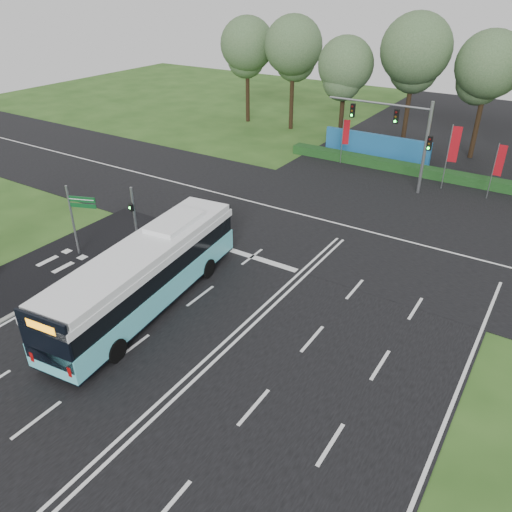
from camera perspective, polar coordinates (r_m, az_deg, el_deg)
The scene contains 15 objects.
ground at distance 24.92m, azimuth -0.37°, elevation -6.96°, with size 120.00×120.00×0.00m, color #284C19.
road_main at distance 24.91m, azimuth -0.37°, elevation -6.92°, with size 20.00×120.00×0.04m, color black.
road_cross at distance 34.17m, azimuth 10.69°, elevation 3.27°, with size 120.00×14.00×0.05m, color black.
bike_path at distance 30.97m, azimuth -23.41°, elevation -1.70°, with size 5.00×18.00×0.06m, color black.
kerb_strip at distance 29.18m, azimuth -20.66°, elevation -3.00°, with size 0.25×18.00×0.12m, color gray.
city_bus at distance 25.31m, azimuth -12.42°, elevation -2.03°, with size 4.19×13.15×3.71m.
pedestrian_signal at distance 31.28m, azimuth -13.79°, elevation 4.62°, with size 0.36×0.43×3.86m.
street_sign at distance 30.85m, azimuth -19.81°, elevation 4.65°, with size 1.62×0.69×4.42m.
banner_flag_left at distance 45.62m, azimuth 10.15°, elevation 13.50°, with size 0.55×0.29×4.01m.
banner_flag_mid at distance 41.58m, azimuth 21.53°, elevation 11.36°, with size 0.75×0.17×5.11m.
banner_flag_right at distance 40.99m, azimuth 25.94°, elevation 9.48°, with size 0.64×0.08×4.31m.
traffic_light_gantry at distance 40.13m, azimuth 16.53°, elevation 13.61°, with size 8.41×0.28×7.00m.
hedge at distance 45.09m, azimuth 17.11°, elevation 9.49°, with size 22.00×1.20×0.80m, color #153714.
blue_hoarding at distance 48.28m, azimuth 13.56°, elevation 12.12°, with size 10.00×0.30×2.20m, color #1B5C97.
eucalyptus_row at distance 49.58m, azimuth 19.91°, elevation 20.24°, with size 48.44×7.76×12.24m.
Camera 1 is at (10.99, -16.81, 14.76)m, focal length 35.00 mm.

